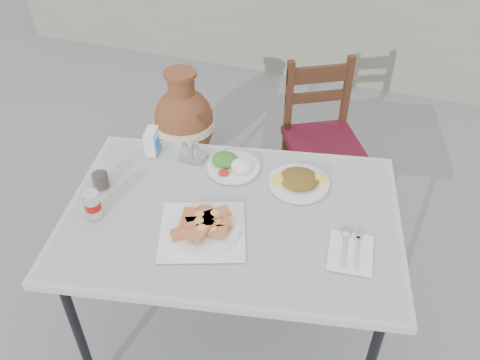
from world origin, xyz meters
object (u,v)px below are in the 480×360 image
(pide_plate, at_px, (202,226))
(terracotta_urn, at_px, (184,123))
(napkin_holder, at_px, (152,141))
(salad_rice_plate, at_px, (233,164))
(cafe_table, at_px, (232,223))
(salad_chopped_plate, at_px, (299,181))
(soda_can, at_px, (92,204))
(chair, at_px, (321,138))
(cola_glass, at_px, (100,177))
(condiment_caddy, at_px, (193,153))

(pide_plate, bearing_deg, terracotta_urn, 117.69)
(terracotta_urn, bearing_deg, napkin_holder, -72.71)
(salad_rice_plate, bearing_deg, cafe_table, -71.60)
(pide_plate, distance_m, terracotta_urn, 1.45)
(salad_chopped_plate, distance_m, soda_can, 0.78)
(chair, bearing_deg, pide_plate, -129.92)
(pide_plate, bearing_deg, chair, 79.27)
(cafe_table, height_order, soda_can, soda_can)
(cafe_table, relative_size, napkin_holder, 12.81)
(napkin_holder, relative_size, chair, 0.13)
(cafe_table, distance_m, napkin_holder, 0.51)
(terracotta_urn, bearing_deg, salad_chopped_plate, -43.72)
(pide_plate, bearing_deg, cola_glass, 167.70)
(salad_chopped_plate, relative_size, terracotta_urn, 0.36)
(cola_glass, relative_size, terracotta_urn, 0.15)
(napkin_holder, distance_m, condiment_caddy, 0.18)
(cafe_table, relative_size, pide_plate, 3.57)
(cafe_table, xyz_separation_m, terracotta_urn, (-0.70, 1.09, -0.39))
(salad_chopped_plate, xyz_separation_m, napkin_holder, (-0.63, 0.01, 0.03))
(cafe_table, distance_m, pide_plate, 0.16)
(condiment_caddy, bearing_deg, salad_chopped_plate, -3.45)
(salad_rice_plate, height_order, terracotta_urn, salad_rice_plate)
(terracotta_urn, bearing_deg, salad_rice_plate, -53.72)
(salad_chopped_plate, xyz_separation_m, terracotta_urn, (-0.90, 0.86, -0.46))
(cafe_table, distance_m, cola_glass, 0.54)
(condiment_caddy, xyz_separation_m, terracotta_urn, (-0.44, 0.83, -0.47))
(salad_rice_plate, height_order, chair, chair)
(salad_rice_plate, height_order, condiment_caddy, condiment_caddy)
(salad_rice_plate, bearing_deg, condiment_caddy, 175.57)
(napkin_holder, bearing_deg, pide_plate, -56.50)
(pide_plate, bearing_deg, soda_can, -172.67)
(soda_can, relative_size, cola_glass, 1.09)
(salad_chopped_plate, xyz_separation_m, soda_can, (-0.66, -0.41, 0.03))
(soda_can, bearing_deg, napkin_holder, 86.48)
(cola_glass, distance_m, chair, 1.29)
(napkin_holder, relative_size, terracotta_urn, 0.16)
(salad_rice_plate, xyz_separation_m, terracotta_urn, (-0.62, 0.85, -0.46))
(soda_can, bearing_deg, salad_rice_plate, 47.95)
(cola_glass, xyz_separation_m, terracotta_urn, (-0.18, 1.12, -0.48))
(condiment_caddy, bearing_deg, napkin_holder, -174.34)
(pide_plate, distance_m, soda_can, 0.40)
(cafe_table, xyz_separation_m, chair, (0.15, 1.02, -0.25))
(cafe_table, distance_m, salad_chopped_plate, 0.31)
(chair, bearing_deg, soda_can, -146.55)
(condiment_caddy, bearing_deg, salad_rice_plate, -4.43)
(cola_glass, bearing_deg, pide_plate, -12.30)
(cafe_table, height_order, chair, chair)
(cola_glass, relative_size, chair, 0.12)
(cafe_table, height_order, salad_rice_plate, salad_rice_plate)
(chair, bearing_deg, cafe_table, -127.68)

